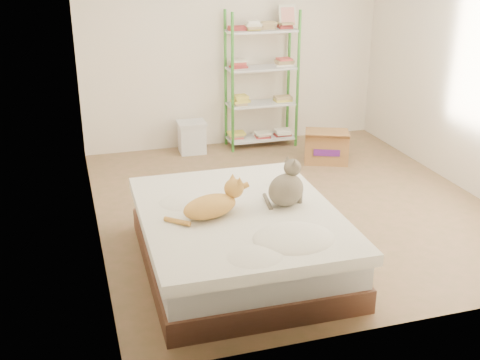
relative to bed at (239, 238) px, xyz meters
name	(u,v)px	position (x,y,z in m)	size (l,w,h in m)	color
room	(296,76)	(0.85, 1.00, 1.06)	(3.81, 4.21, 2.61)	#9B7054
bed	(239,238)	(0.00, 0.00, 0.00)	(1.55, 1.92, 0.48)	brown
orange_cat	(210,204)	(-0.24, -0.04, 0.35)	(0.54, 0.29, 0.22)	#D6984B
grey_cat	(286,183)	(0.39, 0.00, 0.43)	(0.28, 0.33, 0.38)	gray
shelf_unit	(262,80)	(1.16, 2.88, 0.61)	(0.89, 0.36, 1.74)	green
cardboard_box	(326,146)	(1.71, 2.09, -0.06)	(0.63, 0.64, 0.41)	olive
white_bin	(192,137)	(0.24, 2.85, -0.04)	(0.35, 0.31, 0.40)	silver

